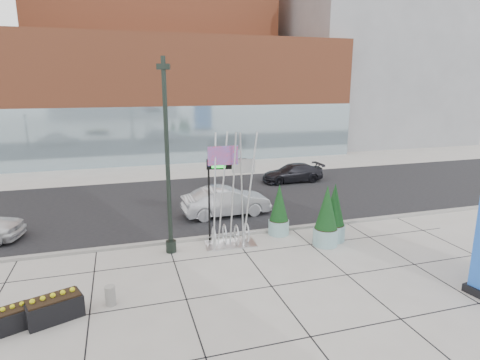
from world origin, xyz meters
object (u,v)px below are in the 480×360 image
object	(u,v)px
public_art_sculpture	(231,216)
car_silver_mid	(226,202)
concrete_bollard	(110,296)
overhead_street_sign	(223,170)
lamp_post	(168,177)

from	to	relation	value
public_art_sculpture	car_silver_mid	size ratio (longest dim) A/B	1.07
concrete_bollard	car_silver_mid	bearing A→B (deg)	52.27
public_art_sculpture	overhead_street_sign	distance (m)	2.05
lamp_post	concrete_bollard	distance (m)	5.23
public_art_sculpture	concrete_bollard	xyz separation A→B (m)	(-5.01, -3.61, -0.98)
lamp_post	overhead_street_sign	distance (m)	2.60
public_art_sculpture	car_silver_mid	world-z (taller)	public_art_sculpture
lamp_post	concrete_bollard	size ratio (longest dim) A/B	12.18
public_art_sculpture	concrete_bollard	distance (m)	6.25
lamp_post	car_silver_mid	xyz separation A→B (m)	(3.46, 3.96, -2.48)
overhead_street_sign	lamp_post	bearing A→B (deg)	-150.23
lamp_post	public_art_sculpture	xyz separation A→B (m)	(2.61, -0.00, -1.93)
lamp_post	public_art_sculpture	bearing A→B (deg)	-0.07
concrete_bollard	overhead_street_sign	xyz separation A→B (m)	(4.87, 4.41, 2.87)
lamp_post	concrete_bollard	bearing A→B (deg)	-123.58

